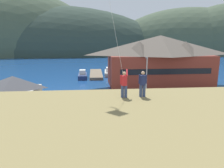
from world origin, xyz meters
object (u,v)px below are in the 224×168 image
(harbor_lodge, at_px, (160,59))
(parked_car_front_row_red, at_px, (188,115))
(storage_shed_near_lot, at_px, (15,98))
(person_kite_flyer, at_px, (124,83))
(wharf_dock, at_px, (96,74))
(parked_car_back_row_left, at_px, (61,118))
(parking_light_pole, at_px, (146,76))
(person_companion, at_px, (143,83))
(parked_car_lone_by_shed, at_px, (92,103))
(moored_boat_wharfside, at_px, (83,75))
(parked_car_front_row_end, at_px, (214,98))
(parked_car_back_row_right, at_px, (131,116))
(moored_boat_outer_mooring, at_px, (109,72))
(parked_car_corner_spot, at_px, (164,103))

(harbor_lodge, relative_size, parked_car_front_row_red, 5.26)
(storage_shed_near_lot, height_order, person_kite_flyer, person_kite_flyer)
(wharf_dock, bearing_deg, parked_car_back_row_left, -97.29)
(parking_light_pole, relative_size, person_companion, 3.89)
(parked_car_lone_by_shed, xyz_separation_m, person_kite_flyer, (2.33, -13.95, 5.68))
(person_kite_flyer, bearing_deg, storage_shed_near_lot, 135.16)
(person_companion, bearing_deg, storage_shed_near_lot, 138.27)
(moored_boat_wharfside, relative_size, parked_car_lone_by_shed, 1.54)
(harbor_lodge, bearing_deg, parked_car_front_row_end, -76.11)
(wharf_dock, relative_size, parked_car_lone_by_shed, 3.31)
(storage_shed_near_lot, height_order, parked_car_back_row_right, storage_shed_near_lot)
(parked_car_front_row_red, bearing_deg, person_kite_flyer, -136.00)
(harbor_lodge, height_order, moored_boat_wharfside, harbor_lodge)
(parked_car_lone_by_shed, relative_size, person_kite_flyer, 2.32)
(moored_boat_outer_mooring, bearing_deg, parked_car_front_row_end, -64.30)
(storage_shed_near_lot, xyz_separation_m, person_companion, (12.66, -11.30, 3.94))
(parked_car_front_row_end, xyz_separation_m, person_kite_flyer, (-15.50, -14.54, 5.68))
(moored_boat_outer_mooring, bearing_deg, harbor_lodge, -53.18)
(parked_car_back_row_right, bearing_deg, wharf_dock, 96.03)
(moored_boat_wharfside, relative_size, parked_car_corner_spot, 1.54)
(parked_car_corner_spot, bearing_deg, parked_car_lone_by_shed, 175.51)
(wharf_dock, xyz_separation_m, parked_car_corner_spot, (8.96, -28.71, 0.71))
(wharf_dock, xyz_separation_m, parked_car_front_row_red, (10.10, -33.48, 0.71))
(moored_boat_outer_mooring, xyz_separation_m, person_companion, (-0.98, -42.06, 6.01))
(wharf_dock, height_order, parked_car_front_row_end, parked_car_front_row_end)
(moored_boat_wharfside, height_order, person_companion, person_companion)
(moored_boat_outer_mooring, height_order, person_kite_flyer, person_kite_flyer)
(harbor_lodge, distance_m, moored_boat_wharfside, 19.46)
(parked_car_back_row_left, relative_size, parked_car_front_row_red, 1.00)
(moored_boat_outer_mooring, relative_size, parking_light_pole, 1.20)
(moored_boat_outer_mooring, distance_m, parked_car_front_row_end, 30.59)
(parked_car_front_row_red, relative_size, person_kite_flyer, 2.31)
(wharf_dock, xyz_separation_m, person_kite_flyer, (1.40, -41.89, 6.40))
(moored_boat_wharfside, bearing_deg, moored_boat_outer_mooring, 29.76)
(parked_car_back_row_right, bearing_deg, storage_shed_near_lot, 168.16)
(parked_car_front_row_end, xyz_separation_m, person_companion, (-14.25, -14.50, 5.67))
(parked_car_back_row_left, bearing_deg, parked_car_lone_by_shed, 57.85)
(person_kite_flyer, height_order, person_companion, person_kite_flyer)
(parked_car_back_row_left, bearing_deg, moored_boat_wharfside, 88.31)
(person_kite_flyer, bearing_deg, parked_car_front_row_red, 44.00)
(parked_car_lone_by_shed, xyz_separation_m, parked_car_front_row_red, (11.03, -5.55, 0.00))
(parked_car_back_row_left, xyz_separation_m, parking_light_pole, (11.76, 9.00, 2.96))
(parked_car_back_row_right, distance_m, parked_car_back_row_left, 7.78)
(parking_light_pole, bearing_deg, moored_boat_outer_mooring, 99.01)
(parked_car_corner_spot, height_order, parking_light_pole, parking_light_pole)
(parked_car_corner_spot, bearing_deg, parked_car_front_row_red, -76.49)
(parked_car_lone_by_shed, height_order, person_companion, person_companion)
(moored_boat_wharfside, xyz_separation_m, parked_car_corner_spot, (12.34, -24.92, 0.34))
(harbor_lodge, height_order, wharf_dock, harbor_lodge)
(harbor_lodge, bearing_deg, wharf_dock, 136.36)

